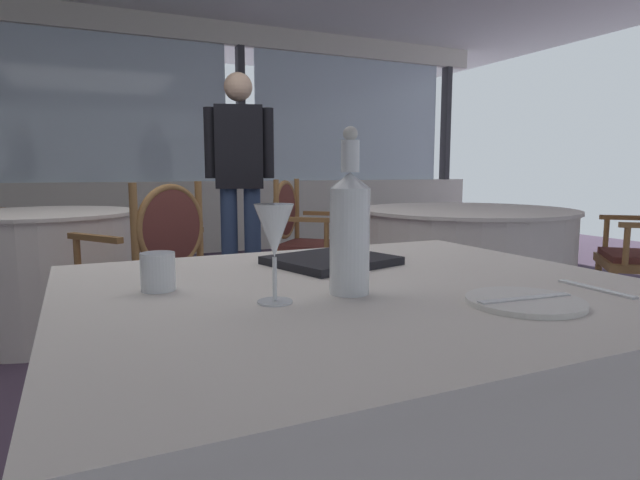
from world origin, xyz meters
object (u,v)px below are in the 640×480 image
object	(u,v)px
water_bottle	(350,229)
dining_chair_0_0	(303,235)
side_plate	(525,302)
diner_person_1	(240,170)
menu_book	(331,260)
dining_chair_1_1	(154,260)
wine_glass	(274,233)
water_tumbler	(158,272)

from	to	relation	value
water_bottle	dining_chair_0_0	xyz separation A→B (m)	(0.95, 2.45, -0.33)
side_plate	diner_person_1	bearing A→B (deg)	82.29
menu_book	dining_chair_1_1	size ratio (longest dim) A/B	0.30
wine_glass	dining_chair_1_1	world-z (taller)	dining_chair_1_1
menu_book	dining_chair_1_1	bearing A→B (deg)	83.92
dining_chair_0_0	diner_person_1	bearing A→B (deg)	154.06
dining_chair_1_1	water_bottle	bearing A→B (deg)	151.31
side_plate	dining_chair_0_0	distance (m)	2.76
water_tumbler	water_bottle	bearing A→B (deg)	-28.82
dining_chair_1_1	wine_glass	bearing A→B (deg)	146.28
water_bottle	diner_person_1	xyz separation A→B (m)	(0.69, 3.09, 0.12)
wine_glass	water_tumbler	bearing A→B (deg)	132.47
water_bottle	dining_chair_1_1	distance (m)	1.82
water_tumbler	dining_chair_0_0	distance (m)	2.61
side_plate	menu_book	xyz separation A→B (m)	(-0.14, 0.51, 0.01)
menu_book	dining_chair_1_1	world-z (taller)	dining_chair_1_1
side_plate	water_bottle	distance (m)	0.34
water_tumbler	menu_book	world-z (taller)	water_tumbler
water_bottle	dining_chair_1_1	xyz separation A→B (m)	(-0.14, 1.79, -0.33)
menu_book	dining_chair_0_0	world-z (taller)	dining_chair_0_0
dining_chair_0_0	diner_person_1	distance (m)	0.82
side_plate	wine_glass	distance (m)	0.46
dining_chair_1_1	diner_person_1	xyz separation A→B (m)	(0.83, 1.30, 0.44)
water_bottle	water_tumbler	size ratio (longest dim) A/B	4.21
water_tumbler	dining_chair_1_1	world-z (taller)	dining_chair_1_1
wine_glass	diner_person_1	size ratio (longest dim) A/B	0.10
diner_person_1	dining_chair_0_0	bearing A→B (deg)	40.14
wine_glass	diner_person_1	distance (m)	3.21
menu_book	dining_chair_1_1	xyz separation A→B (m)	(-0.25, 1.48, -0.21)
water_tumbler	menu_book	distance (m)	0.46
side_plate	water_tumbler	distance (m)	0.70
side_plate	diner_person_1	world-z (taller)	diner_person_1
dining_chair_0_0	diner_person_1	xyz separation A→B (m)	(-0.26, 0.64, 0.45)
water_tumbler	wine_glass	bearing A→B (deg)	-47.53
water_bottle	dining_chair_1_1	world-z (taller)	water_bottle
water_bottle	wine_glass	world-z (taller)	water_bottle
menu_book	diner_person_1	distance (m)	2.86
side_plate	water_tumbler	xyz separation A→B (m)	(-0.58, 0.39, 0.03)
wine_glass	diner_person_1	bearing A→B (deg)	74.69
wine_glass	menu_book	xyz separation A→B (m)	(0.27, 0.31, -0.12)
water_bottle	wine_glass	xyz separation A→B (m)	(-0.16, -0.01, -0.00)
water_tumbler	side_plate	bearing A→B (deg)	-34.11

